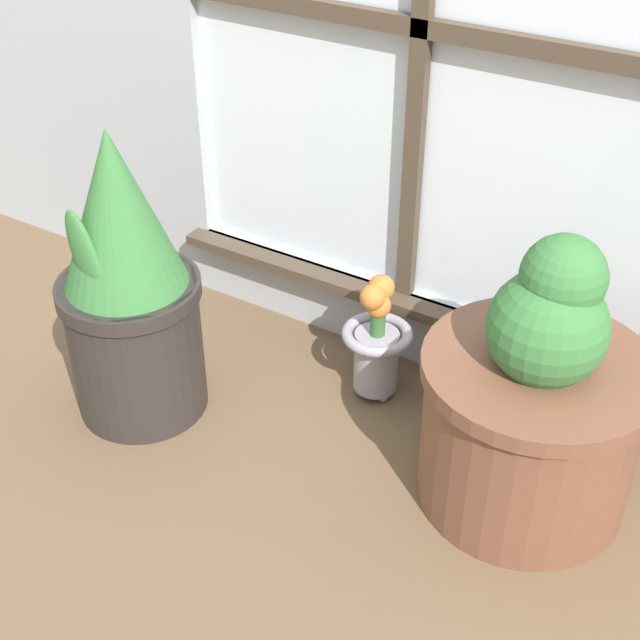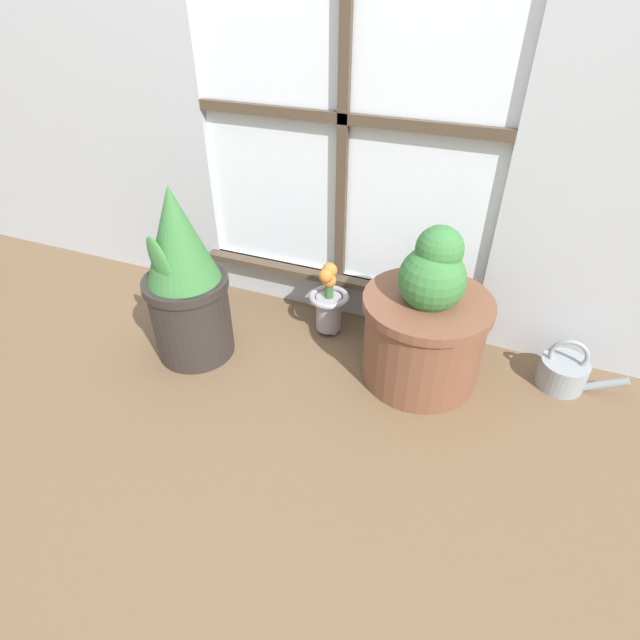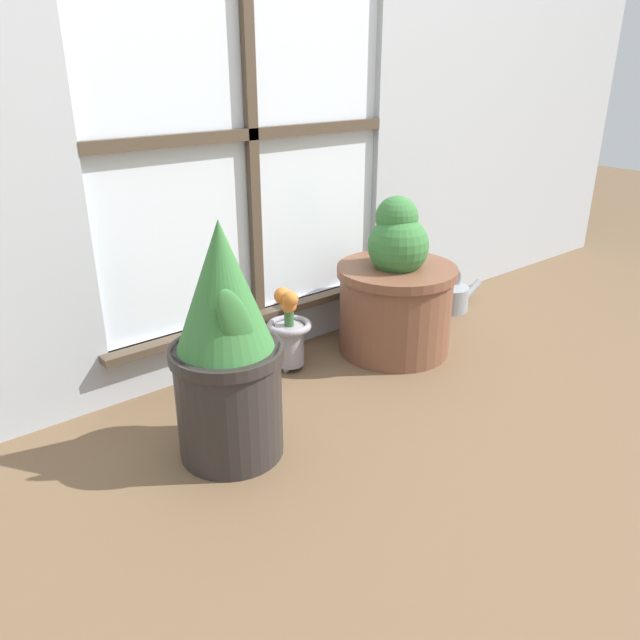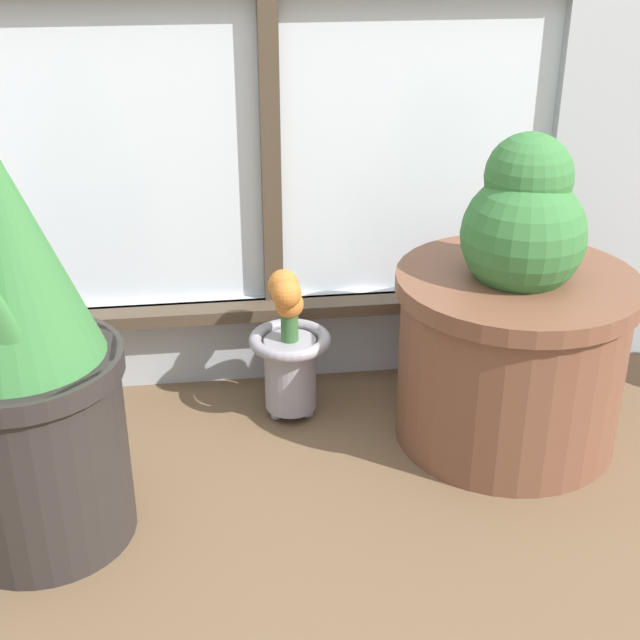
{
  "view_description": "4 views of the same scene",
  "coord_description": "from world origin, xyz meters",
  "px_view_note": "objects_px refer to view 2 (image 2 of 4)",
  "views": [
    {
      "loc": [
        0.71,
        -0.84,
        1.27
      ],
      "look_at": [
        -0.04,
        0.38,
        0.26
      ],
      "focal_mm": 50.0,
      "sensor_mm": 36.0,
      "label": 1
    },
    {
      "loc": [
        0.57,
        -0.94,
        1.19
      ],
      "look_at": [
        0.04,
        0.38,
        0.16
      ],
      "focal_mm": 28.0,
      "sensor_mm": 36.0,
      "label": 2
    },
    {
      "loc": [
        -1.12,
        -1.02,
        0.99
      ],
      "look_at": [
        0.02,
        0.37,
        0.23
      ],
      "focal_mm": 35.0,
      "sensor_mm": 36.0,
      "label": 3
    },
    {
      "loc": [
        -0.12,
        -0.93,
        0.91
      ],
      "look_at": [
        0.05,
        0.39,
        0.26
      ],
      "focal_mm": 50.0,
      "sensor_mm": 36.0,
      "label": 4
    }
  ],
  "objects_px": {
    "potted_plant_left": "(185,281)",
    "potted_plant_right": "(425,324)",
    "watering_can": "(564,372)",
    "flower_vase": "(329,301)"
  },
  "relations": [
    {
      "from": "potted_plant_right",
      "to": "flower_vase",
      "type": "distance_m",
      "value": 0.41
    },
    {
      "from": "flower_vase",
      "to": "potted_plant_right",
      "type": "bearing_deg",
      "value": -17.09
    },
    {
      "from": "potted_plant_left",
      "to": "potted_plant_right",
      "type": "height_order",
      "value": "potted_plant_left"
    },
    {
      "from": "potted_plant_right",
      "to": "watering_can",
      "type": "bearing_deg",
      "value": 15.11
    },
    {
      "from": "potted_plant_left",
      "to": "flower_vase",
      "type": "bearing_deg",
      "value": 35.54
    },
    {
      "from": "flower_vase",
      "to": "potted_plant_left",
      "type": "bearing_deg",
      "value": -144.46
    },
    {
      "from": "potted_plant_right",
      "to": "flower_vase",
      "type": "height_order",
      "value": "potted_plant_right"
    },
    {
      "from": "potted_plant_right",
      "to": "watering_can",
      "type": "distance_m",
      "value": 0.51
    },
    {
      "from": "potted_plant_left",
      "to": "potted_plant_right",
      "type": "bearing_deg",
      "value": 12.53
    },
    {
      "from": "potted_plant_right",
      "to": "watering_can",
      "type": "xyz_separation_m",
      "value": [
        0.47,
        0.13,
        -0.16
      ]
    }
  ]
}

